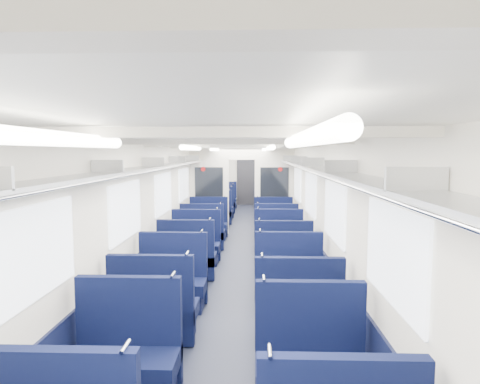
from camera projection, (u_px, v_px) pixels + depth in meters
floor at (238, 260)px, 8.49m from camera, size 2.80×18.00×0.01m
ceiling at (238, 145)px, 8.26m from camera, size 2.80×18.00×0.01m
wall_left at (169, 203)px, 8.42m from camera, size 0.02×18.00×2.35m
dado_left at (170, 243)px, 8.50m from camera, size 0.03×17.90×0.70m
wall_right at (307, 203)px, 8.33m from camera, size 0.02×18.00×2.35m
dado_right at (306, 244)px, 8.41m from camera, size 0.03×17.90×0.70m
wall_far at (246, 177)px, 17.33m from camera, size 2.80×0.02×2.35m
luggage_rack_left at (178, 163)px, 8.34m from camera, size 0.36×17.40×0.18m
luggage_rack_right at (298, 164)px, 8.26m from camera, size 0.36×17.40×0.18m
windows at (237, 193)px, 7.90m from camera, size 2.78×15.60×0.75m
ceiling_fittings at (237, 148)px, 8.01m from camera, size 2.70×16.06×0.11m
end_door at (246, 181)px, 17.29m from camera, size 0.75×0.06×2.00m
bulkhead at (242, 188)px, 11.10m from camera, size 2.80×0.10×2.35m
seat_6 at (126, 359)px, 3.74m from camera, size 0.98×0.54×1.09m
seat_7 at (311, 367)px, 3.61m from camera, size 0.98×0.54×1.09m
seat_8 at (154, 313)px, 4.81m from camera, size 0.98×0.54×1.09m
seat_9 at (298, 317)px, 4.70m from camera, size 0.98×0.54×1.09m
seat_10 at (172, 284)px, 5.85m from camera, size 0.98×0.54×1.09m
seat_11 at (289, 284)px, 5.87m from camera, size 0.98×0.54×1.09m
seat_12 at (187, 260)px, 7.19m from camera, size 0.98×0.54×1.09m
seat_13 at (283, 261)px, 7.11m from camera, size 0.98×0.54×1.09m
seat_14 at (195, 246)px, 8.21m from camera, size 0.98×0.54×1.09m
seat_15 at (279, 246)px, 8.26m from camera, size 0.98×0.54×1.09m
seat_16 at (203, 235)px, 9.38m from camera, size 0.98×0.54×1.09m
seat_17 at (276, 235)px, 9.40m from camera, size 0.98×0.54×1.09m
seat_18 at (208, 226)px, 10.53m from camera, size 0.98×0.54×1.09m
seat_19 at (274, 226)px, 10.49m from camera, size 0.98×0.54×1.09m
seat_20 at (216, 213)px, 12.66m from camera, size 0.98×0.54×1.09m
seat_21 at (270, 214)px, 12.56m from camera, size 0.98×0.54×1.09m
seat_22 at (219, 209)px, 13.61m from camera, size 0.98×0.54×1.09m
seat_23 at (269, 209)px, 13.65m from camera, size 0.98×0.54×1.09m
seat_24 at (222, 204)px, 14.91m from camera, size 0.98×0.54×1.09m
seat_25 at (268, 205)px, 14.77m from camera, size 0.98×0.54×1.09m
seat_26 at (224, 201)px, 15.98m from camera, size 0.98×0.54×1.09m
seat_27 at (267, 200)px, 16.07m from camera, size 0.98×0.54×1.09m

